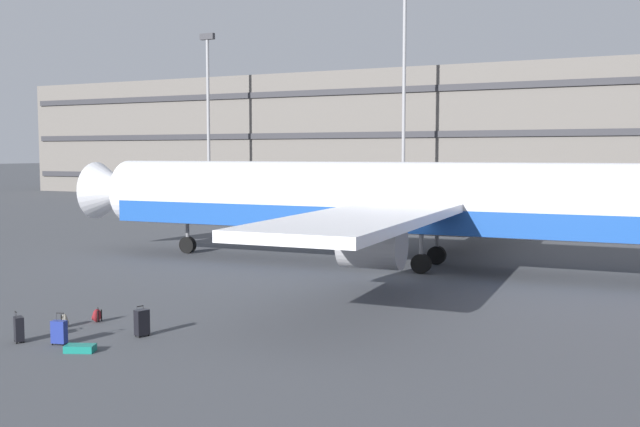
{
  "coord_description": "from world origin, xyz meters",
  "views": [
    {
      "loc": [
        10.08,
        -30.26,
        5.44
      ],
      "look_at": [
        -2.05,
        -4.01,
        3.0
      ],
      "focal_mm": 40.04,
      "sensor_mm": 36.0,
      "label": 1
    }
  ],
  "objects_px": {
    "suitcase_black": "(59,332)",
    "suitcase_silver": "(142,322)",
    "airliner": "(412,202)",
    "backpack_navy": "(97,316)",
    "backpack_teal": "(65,321)",
    "suitcase_scuffed": "(19,329)",
    "suitcase_orange": "(80,348)"
  },
  "relations": [
    {
      "from": "airliner",
      "to": "suitcase_black",
      "type": "relative_size",
      "value": 41.56
    },
    {
      "from": "airliner",
      "to": "backpack_navy",
      "type": "xyz_separation_m",
      "value": [
        -5.89,
        -14.89,
        -2.94
      ]
    },
    {
      "from": "suitcase_silver",
      "to": "suitcase_black",
      "type": "bearing_deg",
      "value": -131.85
    },
    {
      "from": "suitcase_black",
      "to": "backpack_navy",
      "type": "xyz_separation_m",
      "value": [
        -0.95,
        2.56,
        -0.16
      ]
    },
    {
      "from": "suitcase_silver",
      "to": "suitcase_scuffed",
      "type": "distance_m",
      "value": 3.45
    },
    {
      "from": "suitcase_scuffed",
      "to": "suitcase_silver",
      "type": "bearing_deg",
      "value": 35.97
    },
    {
      "from": "airliner",
      "to": "backpack_navy",
      "type": "bearing_deg",
      "value": -111.59
    },
    {
      "from": "backpack_teal",
      "to": "backpack_navy",
      "type": "xyz_separation_m",
      "value": [
        0.45,
        0.93,
        0.01
      ]
    },
    {
      "from": "suitcase_orange",
      "to": "suitcase_silver",
      "type": "height_order",
      "value": "suitcase_silver"
    },
    {
      "from": "suitcase_scuffed",
      "to": "backpack_teal",
      "type": "height_order",
      "value": "suitcase_scuffed"
    },
    {
      "from": "airliner",
      "to": "backpack_teal",
      "type": "relative_size",
      "value": 80.32
    },
    {
      "from": "suitcase_scuffed",
      "to": "backpack_navy",
      "type": "xyz_separation_m",
      "value": [
        0.29,
        2.86,
        -0.19
      ]
    },
    {
      "from": "suitcase_silver",
      "to": "airliner",
      "type": "bearing_deg",
      "value": 77.82
    },
    {
      "from": "backpack_navy",
      "to": "backpack_teal",
      "type": "bearing_deg",
      "value": -116.03
    },
    {
      "from": "suitcase_orange",
      "to": "suitcase_silver",
      "type": "bearing_deg",
      "value": 77.17
    },
    {
      "from": "backpack_teal",
      "to": "airliner",
      "type": "bearing_deg",
      "value": 68.14
    },
    {
      "from": "suitcase_orange",
      "to": "backpack_teal",
      "type": "bearing_deg",
      "value": 141.62
    },
    {
      "from": "airliner",
      "to": "backpack_teal",
      "type": "distance_m",
      "value": 17.29
    },
    {
      "from": "backpack_teal",
      "to": "suitcase_scuffed",
      "type": "bearing_deg",
      "value": -85.32
    },
    {
      "from": "backpack_navy",
      "to": "airliner",
      "type": "bearing_deg",
      "value": 68.41
    },
    {
      "from": "airliner",
      "to": "suitcase_scuffed",
      "type": "distance_m",
      "value": 19.0
    },
    {
      "from": "suitcase_black",
      "to": "suitcase_scuffed",
      "type": "height_order",
      "value": "suitcase_scuffed"
    },
    {
      "from": "airliner",
      "to": "backpack_navy",
      "type": "height_order",
      "value": "airliner"
    },
    {
      "from": "suitcase_scuffed",
      "to": "backpack_teal",
      "type": "xyz_separation_m",
      "value": [
        -0.16,
        1.93,
        -0.19
      ]
    },
    {
      "from": "airliner",
      "to": "suitcase_silver",
      "type": "distance_m",
      "value": 16.31
    },
    {
      "from": "suitcase_black",
      "to": "suitcase_scuffed",
      "type": "bearing_deg",
      "value": -166.57
    },
    {
      "from": "suitcase_orange",
      "to": "airliner",
      "type": "bearing_deg",
      "value": 77.75
    },
    {
      "from": "backpack_teal",
      "to": "backpack_navy",
      "type": "bearing_deg",
      "value": 63.97
    },
    {
      "from": "suitcase_orange",
      "to": "suitcase_scuffed",
      "type": "distance_m",
      "value": 2.34
    },
    {
      "from": "suitcase_scuffed",
      "to": "airliner",
      "type": "bearing_deg",
      "value": 70.79
    },
    {
      "from": "suitcase_black",
      "to": "suitcase_silver",
      "type": "height_order",
      "value": "suitcase_silver"
    },
    {
      "from": "airliner",
      "to": "suitcase_orange",
      "type": "height_order",
      "value": "airliner"
    }
  ]
}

